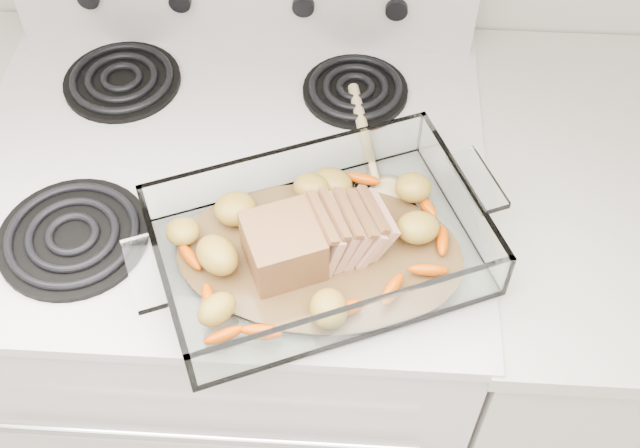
# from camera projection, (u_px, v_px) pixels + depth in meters

# --- Properties ---
(electric_range) EXTENTS (0.78, 0.70, 1.12)m
(electric_range) POSITION_uv_depth(u_px,v_px,m) (247.00, 318.00, 1.56)
(electric_range) COLOR silver
(electric_range) RESTS_ON ground
(counter_right) EXTENTS (0.58, 0.68, 0.93)m
(counter_right) POSITION_uv_depth(u_px,v_px,m) (590.00, 340.00, 1.55)
(counter_right) COLOR beige
(counter_right) RESTS_ON ground
(baking_dish) EXTENTS (0.42, 0.28, 0.08)m
(baking_dish) POSITION_uv_depth(u_px,v_px,m) (319.00, 248.00, 1.07)
(baking_dish) COLOR white
(baking_dish) RESTS_ON electric_range
(pork_roast) EXTENTS (0.19, 0.09, 0.08)m
(pork_roast) POSITION_uv_depth(u_px,v_px,m) (305.00, 237.00, 1.05)
(pork_roast) COLOR brown
(pork_roast) RESTS_ON baking_dish
(roast_vegetables) EXTENTS (0.32, 0.17, 0.04)m
(roast_vegetables) POSITION_uv_depth(u_px,v_px,m) (318.00, 227.00, 1.08)
(roast_vegetables) COLOR #D73D01
(roast_vegetables) RESTS_ON baking_dish
(wooden_spoon) EXTENTS (0.10, 0.26, 0.02)m
(wooden_spoon) POSITION_uv_depth(u_px,v_px,m) (378.00, 168.00, 1.18)
(wooden_spoon) COLOR tan
(wooden_spoon) RESTS_ON electric_range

